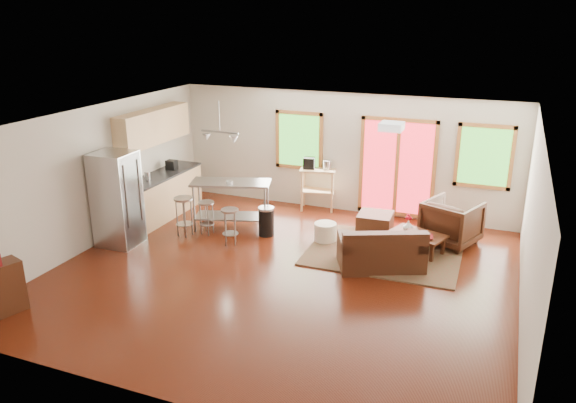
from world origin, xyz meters
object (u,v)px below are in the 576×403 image
at_px(coffee_table, 418,236).
at_px(ottoman, 375,224).
at_px(loveseat, 381,252).
at_px(refrigerator, 117,199).
at_px(rug, 384,253).
at_px(armchair, 452,220).
at_px(island, 231,196).
at_px(kitchen_cart, 317,174).

distance_m(coffee_table, ottoman, 1.12).
bearing_deg(loveseat, refrigerator, 165.40).
distance_m(rug, loveseat, 0.68).
bearing_deg(armchair, loveseat, 79.18).
relative_size(rug, ottoman, 4.16).
bearing_deg(ottoman, coffee_table, -33.20).
bearing_deg(armchair, island, 32.84).
distance_m(island, kitchen_cart, 2.13).
bearing_deg(rug, refrigerator, -163.77).
bearing_deg(armchair, ottoman, 24.60).
bearing_deg(rug, island, 178.01).
bearing_deg(rug, coffee_table, 25.02).
relative_size(rug, refrigerator, 1.52).
height_order(loveseat, armchair, armchair).
height_order(ottoman, refrigerator, refrigerator).
bearing_deg(refrigerator, coffee_table, 14.28).
relative_size(armchair, refrigerator, 0.53).
xyz_separation_m(ottoman, refrigerator, (-4.39, -2.25, 0.68)).
distance_m(loveseat, coffee_table, 0.99).
xyz_separation_m(ottoman, island, (-2.79, -0.76, 0.47)).
height_order(island, kitchen_cart, kitchen_cart).
height_order(rug, armchair, armchair).
height_order(coffee_table, ottoman, ottoman).
relative_size(loveseat, refrigerator, 0.91).
relative_size(refrigerator, island, 1.06).
relative_size(loveseat, armchair, 1.72).
relative_size(rug, loveseat, 1.66).
distance_m(rug, refrigerator, 5.04).
relative_size(loveseat, island, 0.97).
bearing_deg(kitchen_cart, rug, -43.59).
distance_m(armchair, kitchen_cart, 3.17).
distance_m(rug, kitchen_cart, 2.80).
relative_size(ottoman, refrigerator, 0.37).
height_order(ottoman, island, island).
bearing_deg(ottoman, island, -164.82).
relative_size(coffee_table, refrigerator, 0.62).
relative_size(armchair, ottoman, 1.45).
distance_m(rug, coffee_table, 0.69).
distance_m(armchair, refrigerator, 6.29).
bearing_deg(refrigerator, ottoman, 24.29).
distance_m(loveseat, armchair, 1.84).
xyz_separation_m(armchair, kitchen_cart, (-3.01, 0.91, 0.33)).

